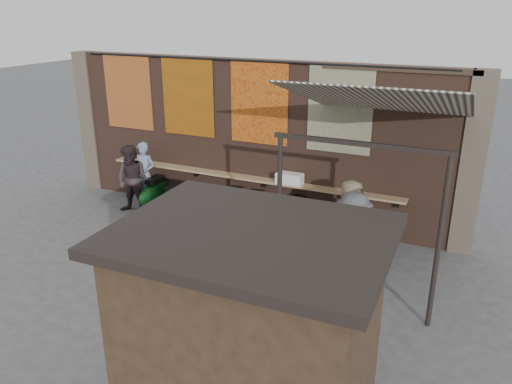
% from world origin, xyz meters
% --- Properties ---
extents(ground, '(70.00, 70.00, 0.00)m').
position_xyz_m(ground, '(0.00, 0.00, 0.00)').
color(ground, '#474749').
rests_on(ground, ground).
extents(brick_wall, '(10.00, 0.40, 4.00)m').
position_xyz_m(brick_wall, '(0.00, 2.70, 2.00)').
color(brick_wall, brown).
rests_on(brick_wall, ground).
extents(pier_left, '(0.50, 0.50, 4.00)m').
position_xyz_m(pier_left, '(-5.20, 2.70, 2.00)').
color(pier_left, '#4C4238').
rests_on(pier_left, ground).
extents(pier_right, '(0.50, 0.50, 4.00)m').
position_xyz_m(pier_right, '(5.20, 2.70, 2.00)').
color(pier_right, '#4C4238').
rests_on(pier_right, ground).
extents(eating_counter, '(8.00, 0.32, 0.05)m').
position_xyz_m(eating_counter, '(0.00, 2.33, 1.10)').
color(eating_counter, '#9E7A51').
rests_on(eating_counter, brick_wall).
extents(shelf_box, '(0.65, 0.30, 0.27)m').
position_xyz_m(shelf_box, '(1.20, 2.30, 1.26)').
color(shelf_box, white).
rests_on(shelf_box, eating_counter).
extents(tapestry_redgold, '(1.50, 0.02, 2.00)m').
position_xyz_m(tapestry_redgold, '(-3.60, 2.48, 3.00)').
color(tapestry_redgold, maroon).
rests_on(tapestry_redgold, brick_wall).
extents(tapestry_sun, '(1.50, 0.02, 2.00)m').
position_xyz_m(tapestry_sun, '(-1.70, 2.48, 3.00)').
color(tapestry_sun, orange).
rests_on(tapestry_sun, brick_wall).
extents(tapestry_orange, '(1.50, 0.02, 2.00)m').
position_xyz_m(tapestry_orange, '(0.30, 2.48, 3.00)').
color(tapestry_orange, '#CD6319').
rests_on(tapestry_orange, brick_wall).
extents(tapestry_multi, '(1.50, 0.02, 2.00)m').
position_xyz_m(tapestry_multi, '(2.30, 2.48, 3.00)').
color(tapestry_multi, '#296196').
rests_on(tapestry_multi, brick_wall).
extents(hang_rail, '(9.50, 0.06, 0.06)m').
position_xyz_m(hang_rail, '(0.00, 2.47, 3.98)').
color(hang_rail, black).
rests_on(hang_rail, brick_wall).
extents(scooter_stool_0, '(0.39, 0.87, 0.83)m').
position_xyz_m(scooter_stool_0, '(-2.60, 1.96, 0.41)').
color(scooter_stool_0, '#11551B').
rests_on(scooter_stool_0, ground).
extents(scooter_stool_1, '(0.33, 0.73, 0.69)m').
position_xyz_m(scooter_stool_1, '(-2.01, 1.97, 0.35)').
color(scooter_stool_1, black).
rests_on(scooter_stool_1, ground).
extents(scooter_stool_2, '(0.34, 0.76, 0.72)m').
position_xyz_m(scooter_stool_2, '(-1.41, 1.96, 0.36)').
color(scooter_stool_2, '#165A37').
rests_on(scooter_stool_2, ground).
extents(scooter_stool_3, '(0.32, 0.71, 0.68)m').
position_xyz_m(scooter_stool_3, '(-0.87, 1.98, 0.34)').
color(scooter_stool_3, '#9D3A0E').
rests_on(scooter_stool_3, ground).
extents(scooter_stool_4, '(0.39, 0.87, 0.83)m').
position_xyz_m(scooter_stool_4, '(-0.23, 1.99, 0.42)').
color(scooter_stool_4, '#A0160C').
rests_on(scooter_stool_4, ground).
extents(scooter_stool_5, '(0.39, 0.86, 0.82)m').
position_xyz_m(scooter_stool_5, '(0.35, 2.01, 0.41)').
color(scooter_stool_5, black).
rests_on(scooter_stool_5, ground).
extents(scooter_stool_6, '(0.32, 0.71, 0.68)m').
position_xyz_m(scooter_stool_6, '(0.87, 1.97, 0.34)').
color(scooter_stool_6, navy).
rests_on(scooter_stool_6, ground).
extents(scooter_stool_7, '(0.39, 0.88, 0.83)m').
position_xyz_m(scooter_stool_7, '(1.44, 2.04, 0.42)').
color(scooter_stool_7, navy).
rests_on(scooter_stool_7, ground).
extents(scooter_stool_8, '(0.37, 0.81, 0.77)m').
position_xyz_m(scooter_stool_8, '(2.10, 2.02, 0.39)').
color(scooter_stool_8, navy).
rests_on(scooter_stool_8, ground).
extents(diner_left, '(0.66, 0.45, 1.78)m').
position_xyz_m(diner_left, '(-2.90, 2.00, 0.89)').
color(diner_left, '#7889AF').
rests_on(diner_left, ground).
extents(diner_right, '(0.93, 0.74, 1.84)m').
position_xyz_m(diner_right, '(-2.84, 1.40, 0.92)').
color(diner_right, '#302529').
rests_on(diner_right, ground).
extents(shopper_navy, '(0.99, 0.59, 1.59)m').
position_xyz_m(shopper_navy, '(2.73, -0.56, 0.79)').
color(shopper_navy, '#161B33').
rests_on(shopper_navy, ground).
extents(shopper_grey, '(1.37, 1.27, 1.86)m').
position_xyz_m(shopper_grey, '(3.26, 0.42, 0.93)').
color(shopper_grey, '#515156').
rests_on(shopper_grey, ground).
extents(shopper_tan, '(0.98, 1.04, 1.79)m').
position_xyz_m(shopper_tan, '(2.98, 1.28, 0.89)').
color(shopper_tan, '#7A684D').
rests_on(shopper_tan, ground).
extents(market_stall, '(2.65, 2.01, 2.83)m').
position_xyz_m(market_stall, '(3.18, -4.11, 1.42)').
color(market_stall, black).
rests_on(market_stall, ground).
extents(stall_roof, '(2.97, 2.31, 0.12)m').
position_xyz_m(stall_roof, '(3.18, -4.11, 2.89)').
color(stall_roof, black).
rests_on(stall_roof, market_stall).
extents(stall_sign, '(1.20, 0.06, 0.50)m').
position_xyz_m(stall_sign, '(3.16, -3.10, 2.05)').
color(stall_sign, gold).
rests_on(stall_sign, market_stall).
extents(stall_shelf, '(2.17, 0.14, 0.06)m').
position_xyz_m(stall_shelf, '(3.16, -3.10, 1.03)').
color(stall_shelf, '#473321').
rests_on(stall_shelf, market_stall).
extents(awning_canvas, '(3.20, 3.28, 0.97)m').
position_xyz_m(awning_canvas, '(3.50, 0.90, 3.55)').
color(awning_canvas, beige).
rests_on(awning_canvas, brick_wall).
extents(awning_ledger, '(3.30, 0.08, 0.12)m').
position_xyz_m(awning_ledger, '(3.50, 2.49, 3.95)').
color(awning_ledger, '#33261C').
rests_on(awning_ledger, brick_wall).
extents(awning_header, '(3.00, 0.08, 0.08)m').
position_xyz_m(awning_header, '(3.50, -0.60, 3.08)').
color(awning_header, black).
rests_on(awning_header, awning_post_left).
extents(awning_post_left, '(0.09, 0.09, 3.10)m').
position_xyz_m(awning_post_left, '(2.10, -0.60, 1.55)').
color(awning_post_left, black).
rests_on(awning_post_left, ground).
extents(awning_post_right, '(0.09, 0.09, 3.10)m').
position_xyz_m(awning_post_right, '(4.90, -0.60, 1.55)').
color(awning_post_right, black).
rests_on(awning_post_right, ground).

